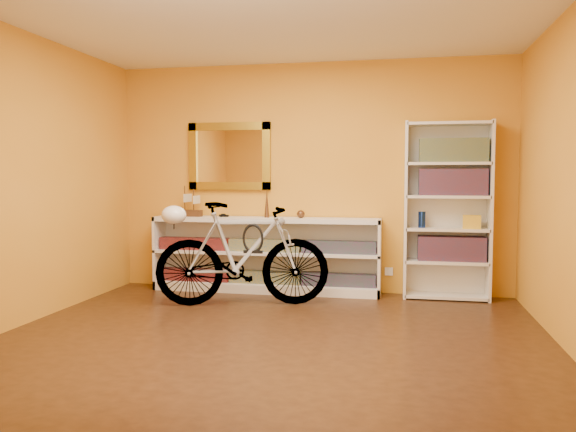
% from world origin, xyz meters
% --- Properties ---
extents(floor, '(4.50, 4.00, 0.01)m').
position_xyz_m(floor, '(0.00, 0.00, -0.01)').
color(floor, black).
rests_on(floor, ground).
extents(ceiling, '(4.50, 4.00, 0.01)m').
position_xyz_m(ceiling, '(0.00, 0.00, 2.60)').
color(ceiling, silver).
rests_on(ceiling, ground).
extents(back_wall, '(4.50, 0.01, 2.60)m').
position_xyz_m(back_wall, '(0.00, 2.00, 1.30)').
color(back_wall, orange).
rests_on(back_wall, ground).
extents(left_wall, '(0.01, 4.00, 2.60)m').
position_xyz_m(left_wall, '(-2.25, 0.00, 1.30)').
color(left_wall, orange).
rests_on(left_wall, ground).
extents(right_wall, '(0.01, 4.00, 2.60)m').
position_xyz_m(right_wall, '(2.25, 0.00, 1.30)').
color(right_wall, orange).
rests_on(right_wall, ground).
extents(gilt_mirror, '(0.98, 0.06, 0.78)m').
position_xyz_m(gilt_mirror, '(-0.95, 1.97, 1.55)').
color(gilt_mirror, olive).
rests_on(gilt_mirror, back_wall).
extents(wall_socket, '(0.09, 0.02, 0.09)m').
position_xyz_m(wall_socket, '(0.90, 1.99, 0.25)').
color(wall_socket, silver).
rests_on(wall_socket, back_wall).
extents(console_unit, '(2.60, 0.35, 0.85)m').
position_xyz_m(console_unit, '(-0.48, 1.81, 0.42)').
color(console_unit, silver).
rests_on(console_unit, floor).
extents(cd_row_lower, '(2.50, 0.13, 0.14)m').
position_xyz_m(cd_row_lower, '(-0.48, 1.79, 0.17)').
color(cd_row_lower, black).
rests_on(cd_row_lower, console_unit).
extents(cd_row_upper, '(2.50, 0.13, 0.14)m').
position_xyz_m(cd_row_upper, '(-0.48, 1.79, 0.54)').
color(cd_row_upper, navy).
rests_on(cd_row_upper, console_unit).
extents(model_ship, '(0.31, 0.13, 0.36)m').
position_xyz_m(model_ship, '(-1.39, 1.81, 1.03)').
color(model_ship, '#392010').
rests_on(model_ship, console_unit).
extents(toy_car, '(0.00, 0.00, 0.00)m').
position_xyz_m(toy_car, '(-0.97, 1.81, 0.85)').
color(toy_car, black).
rests_on(toy_car, console_unit).
extents(bronze_ornament, '(0.06, 0.06, 0.33)m').
position_xyz_m(bronze_ornament, '(-0.47, 1.81, 1.02)').
color(bronze_ornament, '#4F311B').
rests_on(bronze_ornament, console_unit).
extents(decorative_orb, '(0.09, 0.09, 0.09)m').
position_xyz_m(decorative_orb, '(-0.08, 1.81, 0.89)').
color(decorative_orb, '#4F311B').
rests_on(decorative_orb, console_unit).
extents(bookcase, '(0.90, 0.30, 1.90)m').
position_xyz_m(bookcase, '(1.51, 1.84, 0.95)').
color(bookcase, silver).
rests_on(bookcase, floor).
extents(book_row_a, '(0.70, 0.22, 0.26)m').
position_xyz_m(book_row_a, '(1.56, 1.84, 0.55)').
color(book_row_a, maroon).
rests_on(book_row_a, bookcase).
extents(book_row_b, '(0.70, 0.22, 0.28)m').
position_xyz_m(book_row_b, '(1.56, 1.84, 1.25)').
color(book_row_b, maroon).
rests_on(book_row_b, bookcase).
extents(book_row_c, '(0.70, 0.22, 0.25)m').
position_xyz_m(book_row_c, '(1.56, 1.84, 1.59)').
color(book_row_c, navy).
rests_on(book_row_c, bookcase).
extents(travel_mug, '(0.08, 0.08, 0.17)m').
position_xyz_m(travel_mug, '(1.24, 1.82, 0.85)').
color(travel_mug, navy).
rests_on(travel_mug, bookcase).
extents(red_tin, '(0.13, 0.13, 0.16)m').
position_xyz_m(red_tin, '(1.31, 1.87, 1.54)').
color(red_tin, maroon).
rests_on(red_tin, bookcase).
extents(yellow_bag, '(0.19, 0.14, 0.14)m').
position_xyz_m(yellow_bag, '(1.76, 1.80, 0.84)').
color(yellow_bag, gold).
rests_on(yellow_bag, bookcase).
extents(bicycle, '(0.91, 1.85, 1.06)m').
position_xyz_m(bicycle, '(-0.55, 1.10, 0.53)').
color(bicycle, silver).
rests_on(bicycle, floor).
extents(helmet, '(0.25, 0.24, 0.19)m').
position_xyz_m(helmet, '(-1.21, 0.93, 0.93)').
color(helmet, white).
rests_on(helmet, bicycle).
extents(u_lock, '(0.22, 0.02, 0.22)m').
position_xyz_m(u_lock, '(-0.45, 1.13, 0.69)').
color(u_lock, black).
rests_on(u_lock, bicycle).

